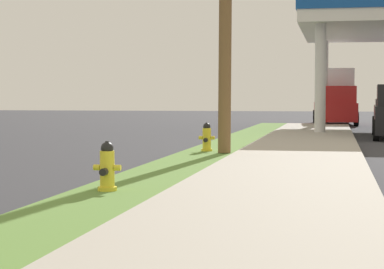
% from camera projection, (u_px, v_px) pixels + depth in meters
% --- Properties ---
extents(fire_hydrant_second, '(0.42, 0.38, 0.74)m').
position_uv_depth(fire_hydrant_second, '(107.00, 169.00, 11.03)').
color(fire_hydrant_second, yellow).
rests_on(fire_hydrant_second, grass_verge).
extents(fire_hydrant_third, '(0.42, 0.37, 0.74)m').
position_uv_depth(fire_hydrant_third, '(207.00, 139.00, 19.14)').
color(fire_hydrant_third, yellow).
rests_on(fire_hydrant_third, grass_verge).
extents(truck_red_at_forecourt, '(2.55, 6.53, 3.11)m').
position_uv_depth(truck_red_at_forecourt, '(334.00, 98.00, 41.54)').
color(truck_red_at_forecourt, red).
rests_on(truck_red_at_forecourt, ground).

